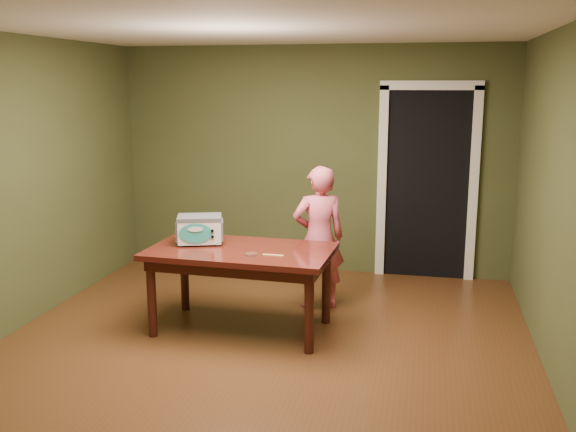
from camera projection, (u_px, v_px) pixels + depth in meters
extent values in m
plane|color=#512917|center=(258.00, 353.00, 5.26)|extent=(5.00, 5.00, 0.00)
cube|color=#404927|center=(313.00, 160.00, 7.39)|extent=(4.50, 0.02, 2.60)
cube|color=#404927|center=(97.00, 303.00, 2.61)|extent=(4.50, 0.02, 2.60)
cube|color=#404927|center=(2.00, 188.00, 5.47)|extent=(0.02, 5.00, 2.60)
cube|color=#404927|center=(564.00, 209.00, 4.53)|extent=(0.02, 5.00, 2.60)
cube|color=white|center=(255.00, 24.00, 4.73)|extent=(4.50, 5.00, 0.02)
cube|color=black|center=(427.00, 182.00, 7.46)|extent=(0.90, 0.60, 2.10)
cube|color=black|center=(427.00, 186.00, 7.15)|extent=(0.90, 0.02, 2.10)
cube|color=white|center=(382.00, 184.00, 7.24)|extent=(0.10, 0.06, 2.20)
cube|color=white|center=(473.00, 187.00, 7.04)|extent=(0.10, 0.06, 2.20)
cube|color=white|center=(431.00, 85.00, 6.92)|extent=(1.10, 0.06, 0.10)
cube|color=#3E140E|center=(241.00, 251.00, 5.63)|extent=(1.64, 0.97, 0.05)
cube|color=#34130D|center=(241.00, 260.00, 5.65)|extent=(1.51, 0.84, 0.10)
cylinder|color=#34130D|center=(152.00, 298.00, 5.55)|extent=(0.08, 0.08, 0.70)
cylinder|color=#34130D|center=(185.00, 275.00, 6.21)|extent=(0.08, 0.08, 0.70)
cylinder|color=#34130D|center=(309.00, 312.00, 5.20)|extent=(0.08, 0.08, 0.70)
cylinder|color=#34130D|center=(326.00, 286.00, 5.86)|extent=(0.08, 0.08, 0.70)
cylinder|color=#4C4F54|center=(182.00, 246.00, 5.69)|extent=(0.03, 0.03, 0.02)
cylinder|color=#4C4F54|center=(183.00, 240.00, 5.89)|extent=(0.03, 0.03, 0.02)
cylinder|color=#4C4F54|center=(218.00, 245.00, 5.72)|extent=(0.03, 0.03, 0.02)
cylinder|color=#4C4F54|center=(218.00, 239.00, 5.92)|extent=(0.03, 0.03, 0.02)
cube|color=silver|center=(200.00, 230.00, 5.78)|extent=(0.45, 0.38, 0.22)
cube|color=#4C4F54|center=(200.00, 217.00, 5.76)|extent=(0.46, 0.39, 0.03)
cube|color=#4C4F54|center=(177.00, 230.00, 5.76)|extent=(0.09, 0.24, 0.17)
cube|color=#4C4F54|center=(222.00, 229.00, 5.80)|extent=(0.09, 0.24, 0.17)
ellipsoid|color=teal|center=(196.00, 234.00, 5.64)|extent=(0.28, 0.10, 0.18)
cylinder|color=black|center=(212.00, 231.00, 5.65)|extent=(0.03, 0.02, 0.03)
cylinder|color=black|center=(213.00, 237.00, 5.66)|extent=(0.02, 0.02, 0.02)
cylinder|color=silver|center=(251.00, 254.00, 5.39)|extent=(0.10, 0.10, 0.02)
cylinder|color=#472417|center=(251.00, 254.00, 5.39)|extent=(0.09, 0.09, 0.01)
cube|color=#E5C663|center=(273.00, 255.00, 5.40)|extent=(0.18, 0.03, 0.01)
imported|color=#E05C71|center=(319.00, 238.00, 6.21)|extent=(0.60, 0.51, 1.41)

